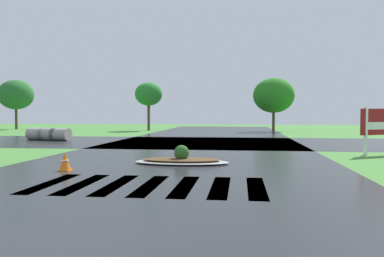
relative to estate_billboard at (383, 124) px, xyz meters
name	(u,v)px	position (x,y,z in m)	size (l,w,h in m)	color
asphalt_roadway	(179,162)	(-8.66, -3.96, -1.37)	(11.81, 80.00, 0.01)	#232628
asphalt_cross_road	(204,142)	(-8.66, 6.28, -1.37)	(90.00, 10.62, 0.01)	#232628
crosswalk_stripes	(150,185)	(-8.66, -8.87, -1.37)	(5.85, 3.11, 0.01)	white
estate_billboard	(383,124)	(0.00, 0.00, 0.00)	(2.30, 1.31, 2.10)	white
median_island	(182,160)	(-8.52, -4.34, -1.24)	(3.48, 1.65, 0.68)	#9E9B93
drainage_pipe_stack	(49,134)	(-19.35, 6.99, -0.95)	(3.35, 1.56, 0.85)	#9E9B93
traffic_cone	(65,162)	(-11.98, -6.62, -1.08)	(0.39, 0.39, 0.61)	orange
background_treeline	(204,96)	(-10.23, 23.15, 2.30)	(48.59, 5.87, 5.64)	#4C3823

